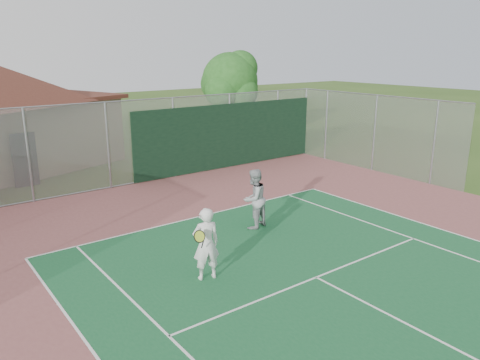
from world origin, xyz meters
The scene contains 5 objects.
back_fence centered at (2.11, 16.98, 1.67)m, with size 20.08×0.11×3.53m.
side_fence_right centered at (10.00, 12.50, 1.75)m, with size 0.08×9.00×3.50m.
tree centered at (8.76, 22.04, 3.60)m, with size 3.92×3.72×5.47m.
player_white_front centered at (-2.19, 8.00, 0.92)m, with size 0.90×0.74×1.82m.
player_grey_back centered at (0.89, 10.00, 0.95)m, with size 1.07×0.92×1.89m.
Camera 1 is at (-7.82, -0.85, 5.43)m, focal length 35.00 mm.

